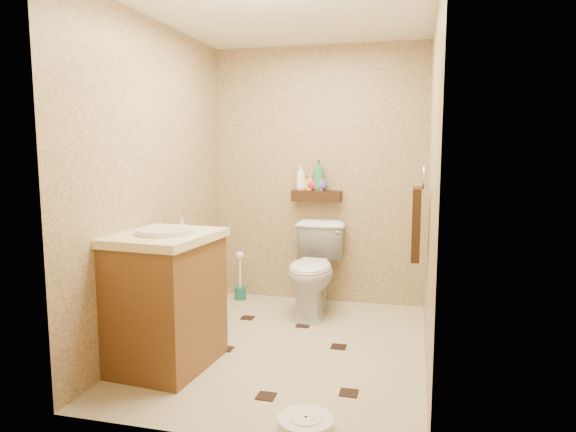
# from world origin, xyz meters

# --- Properties ---
(ground) EXTENTS (2.50, 2.50, 0.00)m
(ground) POSITION_xyz_m (0.00, 0.00, 0.00)
(ground) COLOR beige
(ground) RESTS_ON ground
(wall_back) EXTENTS (2.00, 0.04, 2.40)m
(wall_back) POSITION_xyz_m (0.00, 1.25, 1.20)
(wall_back) COLOR tan
(wall_back) RESTS_ON ground
(wall_front) EXTENTS (2.00, 0.04, 2.40)m
(wall_front) POSITION_xyz_m (0.00, -1.25, 1.20)
(wall_front) COLOR tan
(wall_front) RESTS_ON ground
(wall_left) EXTENTS (0.04, 2.50, 2.40)m
(wall_left) POSITION_xyz_m (-1.00, 0.00, 1.20)
(wall_left) COLOR tan
(wall_left) RESTS_ON ground
(wall_right) EXTENTS (0.04, 2.50, 2.40)m
(wall_right) POSITION_xyz_m (1.00, 0.00, 1.20)
(wall_right) COLOR tan
(wall_right) RESTS_ON ground
(ceiling) EXTENTS (2.00, 2.50, 0.02)m
(ceiling) POSITION_xyz_m (0.00, 0.00, 2.40)
(ceiling) COLOR white
(ceiling) RESTS_ON wall_back
(wall_shelf) EXTENTS (0.46, 0.14, 0.10)m
(wall_shelf) POSITION_xyz_m (0.00, 1.17, 1.02)
(wall_shelf) COLOR #3B2110
(wall_shelf) RESTS_ON wall_back
(floor_accents) EXTENTS (1.14, 1.43, 0.01)m
(floor_accents) POSITION_xyz_m (0.02, -0.07, 0.00)
(floor_accents) COLOR black
(floor_accents) RESTS_ON ground
(toilet) EXTENTS (0.45, 0.78, 0.79)m
(toilet) POSITION_xyz_m (0.05, 0.83, 0.40)
(toilet) COLOR white
(toilet) RESTS_ON ground
(vanity) EXTENTS (0.67, 0.79, 1.05)m
(vanity) POSITION_xyz_m (-0.70, -0.50, 0.47)
(vanity) COLOR brown
(vanity) RESTS_ON ground
(bathroom_scale) EXTENTS (0.39, 0.39, 0.06)m
(bathroom_scale) POSITION_xyz_m (0.38, -1.04, 0.03)
(bathroom_scale) COLOR white
(bathroom_scale) RESTS_ON ground
(toilet_brush) EXTENTS (0.11, 0.11, 0.48)m
(toilet_brush) POSITION_xyz_m (-0.73, 1.07, 0.17)
(toilet_brush) COLOR #186157
(toilet_brush) RESTS_ON ground
(towel_ring) EXTENTS (0.12, 0.30, 0.76)m
(towel_ring) POSITION_xyz_m (0.91, 0.25, 0.95)
(towel_ring) COLOR silver
(towel_ring) RESTS_ON wall_right
(toilet_paper) EXTENTS (0.12, 0.11, 0.12)m
(toilet_paper) POSITION_xyz_m (-0.94, 0.65, 0.60)
(toilet_paper) COLOR white
(toilet_paper) RESTS_ON wall_left
(bottle_a) EXTENTS (0.12, 0.12, 0.24)m
(bottle_a) POSITION_xyz_m (-0.15, 1.17, 1.19)
(bottle_a) COLOR white
(bottle_a) RESTS_ON wall_shelf
(bottle_b) EXTENTS (0.09, 0.09, 0.15)m
(bottle_b) POSITION_xyz_m (-0.06, 1.17, 1.14)
(bottle_b) COLOR yellow
(bottle_b) RESTS_ON wall_shelf
(bottle_c) EXTENTS (0.16, 0.16, 0.15)m
(bottle_c) POSITION_xyz_m (-0.03, 1.17, 1.14)
(bottle_c) COLOR #BF1638
(bottle_c) RESTS_ON wall_shelf
(bottle_d) EXTENTS (0.13, 0.13, 0.29)m
(bottle_d) POSITION_xyz_m (0.02, 1.17, 1.21)
(bottle_d) COLOR #2C864F
(bottle_d) RESTS_ON wall_shelf
(bottle_e) EXTENTS (0.09, 0.09, 0.16)m
(bottle_e) POSITION_xyz_m (0.03, 1.17, 1.15)
(bottle_e) COLOR #F39251
(bottle_e) RESTS_ON wall_shelf
(bottle_f) EXTENTS (0.16, 0.16, 0.15)m
(bottle_f) POSITION_xyz_m (0.04, 1.17, 1.14)
(bottle_f) COLOR #4D50C0
(bottle_f) RESTS_ON wall_shelf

